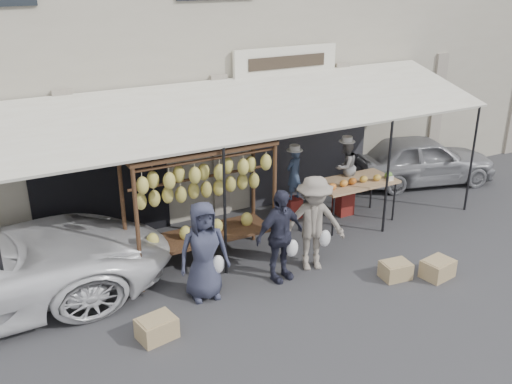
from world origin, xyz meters
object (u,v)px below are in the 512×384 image
at_px(vendor_left, 294,174).
at_px(crate_near_a, 395,270).
at_px(produce_table, 356,183).
at_px(customer_mid, 280,236).
at_px(customer_left, 204,251).
at_px(vendor_right, 345,167).
at_px(crate_near_b, 438,269).
at_px(sedan, 422,159).
at_px(customer_right, 314,224).
at_px(banana_rack, 201,183).
at_px(crate_far, 157,328).

bearing_deg(vendor_left, crate_near_a, 78.32).
distance_m(produce_table, customer_mid, 2.83).
distance_m(produce_table, customer_left, 4.05).
bearing_deg(customer_left, vendor_right, 29.15).
distance_m(customer_mid, crate_near_b, 2.81).
xyz_separation_m(customer_left, crate_near_b, (3.77, -1.34, -0.67)).
xyz_separation_m(crate_near_b, sedan, (2.95, 3.58, 0.44)).
xyz_separation_m(customer_mid, sedan, (5.38, 2.33, -0.22)).
relative_size(produce_table, crate_near_b, 3.24).
bearing_deg(vendor_right, produce_table, 68.92).
height_order(vendor_left, customer_mid, customer_mid).
distance_m(customer_mid, customer_right, 0.70).
relative_size(banana_rack, vendor_left, 2.37).
bearing_deg(customer_right, crate_far, -150.51).
height_order(produce_table, vendor_left, vendor_left).
bearing_deg(customer_left, customer_mid, 3.18).
relative_size(vendor_left, crate_near_a, 2.26).
relative_size(banana_rack, crate_near_b, 4.96).
bearing_deg(crate_near_a, banana_rack, 143.94).
distance_m(vendor_right, customer_right, 2.52).
bearing_deg(crate_near_a, customer_right, 137.73).
height_order(crate_near_b, crate_far, crate_far).
bearing_deg(crate_near_b, customer_left, 160.50).
bearing_deg(vendor_right, crate_near_a, 58.17).
height_order(customer_mid, crate_far, customer_mid).
xyz_separation_m(vendor_left, customer_mid, (-1.54, -2.05, -0.16)).
distance_m(customer_right, crate_near_a, 1.62).
height_order(vendor_left, customer_right, customer_right).
relative_size(crate_far, sedan, 0.15).
bearing_deg(crate_far, crate_near_a, -4.40).
xyz_separation_m(produce_table, vendor_right, (0.05, 0.44, 0.20)).
relative_size(customer_left, sedan, 0.47).
distance_m(crate_far, sedan, 8.33).
distance_m(produce_table, sedan, 3.05).
bearing_deg(customer_mid, customer_right, -5.41).
xyz_separation_m(crate_near_a, crate_near_b, (0.66, -0.32, 0.01)).
bearing_deg(vendor_right, customer_left, 7.64).
bearing_deg(customer_mid, produce_table, 17.58).
height_order(customer_mid, crate_near_a, customer_mid).
height_order(vendor_left, sedan, vendor_left).
xyz_separation_m(customer_left, sedan, (6.72, 2.24, -0.23)).
bearing_deg(sedan, banana_rack, 116.86).
relative_size(customer_left, crate_near_a, 3.40).
height_order(vendor_left, crate_near_b, vendor_left).
relative_size(customer_left, customer_mid, 1.01).
bearing_deg(customer_left, banana_rack, 74.66).
xyz_separation_m(crate_near_b, crate_far, (-4.84, 0.64, 0.00)).
bearing_deg(vendor_right, customer_right, 26.63).
bearing_deg(sedan, crate_far, 126.13).
relative_size(vendor_right, crate_far, 2.20).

